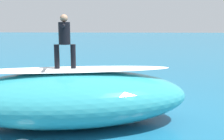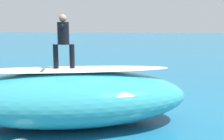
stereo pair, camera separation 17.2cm
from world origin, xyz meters
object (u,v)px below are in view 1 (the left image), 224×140
(surfboard_riding, at_px, (65,70))
(surfboard_paddling, at_px, (142,88))
(surfer_paddling, at_px, (144,85))
(surfer_riding, at_px, (64,37))

(surfboard_riding, bearing_deg, surfboard_paddling, -127.71)
(surfboard_paddling, relative_size, surfer_paddling, 1.60)
(surfer_riding, distance_m, surfer_paddling, 5.71)
(surfer_paddling, bearing_deg, surfboard_riding, 106.67)
(surfer_riding, distance_m, surfboard_paddling, 5.82)
(surfboard_riding, height_order, surfer_paddling, surfboard_riding)
(surfboard_paddling, bearing_deg, surfer_paddling, -180.00)
(surfboard_riding, height_order, surfboard_paddling, surfboard_riding)
(surfer_riding, bearing_deg, surfboard_riding, 0.00)
(surfboard_paddling, bearing_deg, surfer_riding, 107.96)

